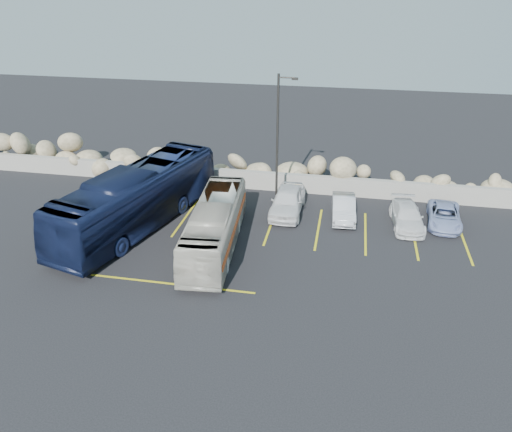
% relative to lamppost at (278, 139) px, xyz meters
% --- Properties ---
extents(ground, '(90.00, 90.00, 0.00)m').
position_rel_lamppost_xyz_m(ground, '(-2.56, -9.50, -4.30)').
color(ground, black).
rests_on(ground, ground).
extents(seawall, '(60.00, 0.40, 1.20)m').
position_rel_lamppost_xyz_m(seawall, '(-2.56, 2.50, -3.70)').
color(seawall, gray).
rests_on(seawall, ground).
extents(riprap_pile, '(54.00, 2.80, 2.60)m').
position_rel_lamppost_xyz_m(riprap_pile, '(-2.56, 3.70, -3.00)').
color(riprap_pile, '#867858').
rests_on(riprap_pile, ground).
extents(parking_lines, '(18.16, 9.36, 0.01)m').
position_rel_lamppost_xyz_m(parking_lines, '(2.09, -3.93, -4.29)').
color(parking_lines, gold).
rests_on(parking_lines, ground).
extents(lamppost, '(1.14, 0.18, 8.00)m').
position_rel_lamppost_xyz_m(lamppost, '(0.00, 0.00, 0.00)').
color(lamppost, '#292724').
rests_on(lamppost, ground).
extents(vintage_bus, '(2.86, 9.11, 2.50)m').
position_rel_lamppost_xyz_m(vintage_bus, '(-2.40, -5.58, -3.05)').
color(vintage_bus, '#BCB9A9').
rests_on(vintage_bus, ground).
extents(tour_coach, '(5.89, 12.47, 3.38)m').
position_rel_lamppost_xyz_m(tour_coach, '(-7.27, -3.94, -2.60)').
color(tour_coach, '#0F1734').
rests_on(tour_coach, ground).
extents(car_a, '(1.87, 4.53, 1.54)m').
position_rel_lamppost_xyz_m(car_a, '(0.74, -0.73, -3.53)').
color(car_a, silver).
rests_on(car_a, ground).
extents(car_b, '(1.54, 3.81, 1.23)m').
position_rel_lamppost_xyz_m(car_b, '(4.04, -0.79, -3.68)').
color(car_b, silver).
rests_on(car_b, ground).
extents(car_c, '(1.91, 4.10, 1.16)m').
position_rel_lamppost_xyz_m(car_c, '(7.60, -1.16, -3.72)').
color(car_c, silver).
rests_on(car_c, ground).
extents(car_d, '(2.09, 3.98, 1.07)m').
position_rel_lamppost_xyz_m(car_d, '(9.70, -0.60, -3.76)').
color(car_d, '#8E9DC9').
rests_on(car_d, ground).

